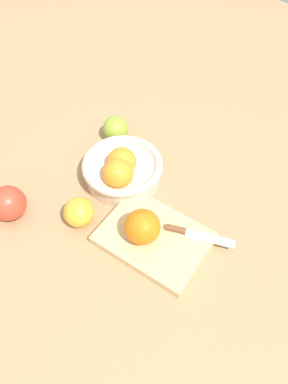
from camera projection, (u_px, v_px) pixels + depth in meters
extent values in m
plane|color=tan|center=(134.00, 224.00, 0.87)|extent=(2.40, 2.40, 0.00)
cylinder|color=beige|center=(123.00, 172.00, 0.94)|extent=(0.19, 0.19, 0.05)
torus|color=beige|center=(123.00, 165.00, 0.92)|extent=(0.20, 0.20, 0.02)
sphere|color=orange|center=(118.00, 173.00, 0.88)|extent=(0.07, 0.07, 0.07)
sphere|color=orange|center=(122.00, 162.00, 0.90)|extent=(0.07, 0.07, 0.07)
cube|color=#DBB77F|center=(155.00, 237.00, 0.84)|extent=(0.26, 0.21, 0.02)
sphere|color=orange|center=(142.00, 227.00, 0.80)|extent=(0.08, 0.08, 0.08)
cube|color=silver|center=(210.00, 239.00, 0.82)|extent=(0.11, 0.07, 0.00)
cylinder|color=brown|center=(176.00, 229.00, 0.83)|extent=(0.05, 0.03, 0.01)
sphere|color=#8EB738|center=(116.00, 129.00, 1.02)|extent=(0.07, 0.07, 0.07)
sphere|color=gold|center=(79.00, 212.00, 0.85)|extent=(0.07, 0.07, 0.07)
sphere|color=#D6422D|center=(8.00, 203.00, 0.86)|extent=(0.08, 0.08, 0.08)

